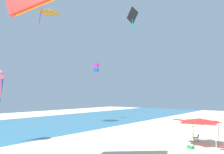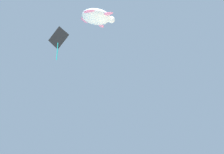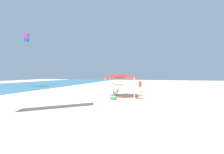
% 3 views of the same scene
% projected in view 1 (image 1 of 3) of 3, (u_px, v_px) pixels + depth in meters
% --- Properties ---
extents(ground, '(120.00, 120.00, 0.10)m').
position_uv_depth(ground, '(216.00, 153.00, 20.09)').
color(ground, beige).
extents(ocean_strip, '(120.00, 24.97, 0.02)m').
position_uv_depth(ocean_strip, '(31.00, 125.00, 38.77)').
color(ocean_strip, teal).
rests_on(ocean_strip, ground).
extents(canopy_tent, '(3.97, 3.78, 2.85)m').
position_uv_depth(canopy_tent, '(200.00, 121.00, 23.12)').
color(canopy_tent, '#B7B7BC').
rests_on(canopy_tent, ground).
extents(folding_chair_facing_ocean, '(0.75, 0.80, 0.82)m').
position_uv_depth(folding_chair_facing_ocean, '(197.00, 137.00, 25.17)').
color(folding_chair_facing_ocean, black).
rests_on(folding_chair_facing_ocean, ground).
extents(folding_chair_left_of_tent, '(0.57, 0.65, 0.82)m').
position_uv_depth(folding_chair_left_of_tent, '(224.00, 145.00, 21.06)').
color(folding_chair_left_of_tent, black).
rests_on(folding_chair_left_of_tent, ground).
extents(cooler_box, '(0.60, 0.72, 0.40)m').
position_uv_depth(cooler_box, '(191.00, 147.00, 21.62)').
color(cooler_box, '#1E8C4C').
rests_on(cooler_box, ground).
extents(person_far_stroller, '(0.43, 0.38, 1.61)m').
position_uv_depth(person_far_stroller, '(193.00, 131.00, 26.69)').
color(person_far_stroller, '#C6B28C').
rests_on(person_far_stroller, ground).
extents(kite_diamond_black, '(1.17, 3.23, 4.86)m').
position_uv_depth(kite_diamond_black, '(132.00, 16.00, 39.48)').
color(kite_diamond_black, black).
extents(kite_delta_orange, '(4.45, 4.48, 2.91)m').
position_uv_depth(kite_delta_orange, '(49.00, 11.00, 37.46)').
color(kite_delta_orange, orange).
extents(kite_box_magenta, '(1.22, 1.16, 1.95)m').
position_uv_depth(kite_box_magenta, '(96.00, 68.00, 47.82)').
color(kite_box_magenta, '#E02D9E').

